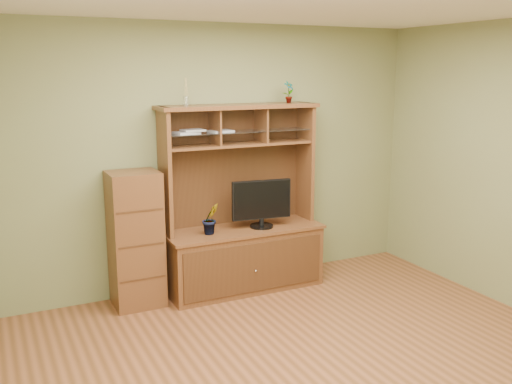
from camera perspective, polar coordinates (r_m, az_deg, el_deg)
room at (r=4.17m, az=6.78°, el=-0.26°), size 4.54×4.04×2.74m
media_hutch at (r=5.91m, az=-1.37°, el=-4.74°), size 1.66×0.61×1.90m
monitor at (r=5.82m, az=0.57°, el=-1.07°), size 0.62×0.24×0.49m
orchid_plant at (r=5.62m, az=-4.56°, el=-2.68°), size 0.19×0.16×0.31m
top_plant at (r=5.99m, az=3.29°, el=9.97°), size 0.14×0.11×0.23m
reed_diffuser at (r=5.53m, az=-7.00°, el=9.62°), size 0.05×0.05×0.26m
magazines at (r=5.60m, az=-5.67°, el=6.04°), size 0.62×0.22×0.04m
side_cabinet at (r=5.57m, az=-11.94°, el=-4.66°), size 0.47×0.43×1.31m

